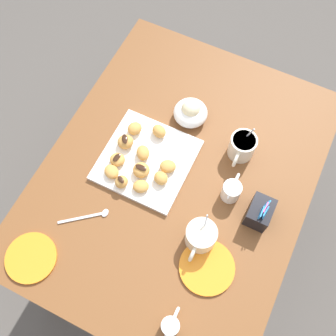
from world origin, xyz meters
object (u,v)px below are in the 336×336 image
Objects in this scene: beignet_9 at (125,142)px; beignet_6 at (121,182)px; ice_cream_bowl at (191,112)px; beignet_8 at (161,178)px; beignet_4 at (159,131)px; saucer_orange_right at (31,258)px; saucer_orange_left at (207,267)px; coffee_mug_cream_left at (242,146)px; sugar_caddy at (260,212)px; cream_pitcher_white at (232,190)px; beignet_7 at (143,153)px; coffee_mug_cream_right at (201,236)px; chocolate_sauce_pitcher at (171,326)px; beignet_1 at (141,170)px; beignet_2 at (112,172)px; beignet_5 at (141,186)px; beignet_0 at (117,160)px; beignet_10 at (135,128)px; dining_table at (177,188)px; beignet_3 at (168,166)px; pastry_plate_square at (147,160)px.

beignet_6 is at bearing 23.23° from beignet_9.
beignet_6 is (0.33, -0.09, -0.00)m from ice_cream_bowl.
beignet_8 is at bearing 3.53° from ice_cream_bowl.
saucer_orange_right is at bearing -16.58° from beignet_4.
beignet_4 is at bearing -136.04° from saucer_orange_left.
beignet_6 is (0.28, -0.30, -0.01)m from coffee_mug_cream_left.
sugar_caddy is 0.42m from ice_cream_bowl.
beignet_7 is (0.00, -0.31, -0.01)m from cream_pitcher_white.
coffee_mug_cream_right is 1.43× the size of chocolate_sauce_pitcher.
beignet_6 is (0.12, -0.33, -0.01)m from cream_pitcher_white.
beignet_1 is 1.25× the size of beignet_6.
beignet_2 is (0.08, -0.48, -0.01)m from sugar_caddy.
beignet_5 is at bearing -67.63° from cream_pitcher_white.
beignet_0 is 0.13m from beignet_10.
coffee_mug_cream_left is 0.28m from beignet_4.
beignet_6 is at bearing 38.14° from beignet_0.
dining_table is 20.75× the size of beignet_3.
coffee_mug_cream_left reaches higher than beignet_8.
beignet_2 is 1.21× the size of beignet_6.
beignet_1 is (-0.12, -0.26, -0.01)m from coffee_mug_cream_right.
beignet_10 is (-0.06, 0.00, -0.00)m from beignet_9.
cream_pitcher_white is at bearing 98.99° from beignet_0.
sugar_caddy is at bearing 78.69° from beignet_10.
cream_pitcher_white is at bearing 91.96° from pastry_plate_square.
saucer_orange_left is 0.51m from beignet_10.
beignet_5 is (0.11, -0.27, -0.01)m from cream_pitcher_white.
dining_table is at bearing 13.65° from ice_cream_bowl.
sugar_caddy is (0.02, 0.40, 0.03)m from pastry_plate_square.
saucer_orange_right is 3.04× the size of beignet_5.
pastry_plate_square is 0.12m from beignet_6.
dining_table is 0.29m from coffee_mug_cream_right.
beignet_4 is 1.02× the size of beignet_10.
sugar_caddy is (-0.15, 0.13, -0.01)m from coffee_mug_cream_right.
beignet_8 is at bearing 148.33° from saucer_orange_right.
saucer_orange_right is 0.47m from beignet_9.
beignet_2 is 0.05m from beignet_6.
saucer_orange_left is at bearing 65.28° from beignet_0.
sugar_caddy is 2.08× the size of beignet_4.
beignet_0 is at bearing -48.59° from beignet_7.
cream_pitcher_white is 1.91× the size of beignet_1.
beignet_7 is (-0.01, -0.13, 0.16)m from dining_table.
chocolate_sauce_pitcher is at bearing 22.98° from dining_table.
sugar_caddy reaches higher than chocolate_sauce_pitcher.
beignet_1 is 1.03× the size of beignet_9.
dining_table is at bearing -157.02° from chocolate_sauce_pitcher.
beignet_6 is (0.11, -0.03, 0.03)m from pastry_plate_square.
beignet_6 is at bearing -15.10° from pastry_plate_square.
beignet_0 is 0.98× the size of beignet_5.
cream_pitcher_white reaches higher than saucer_orange_left.
beignet_7 is at bearing 149.17° from beignet_2.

